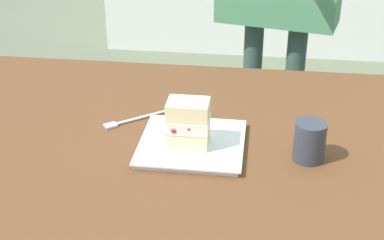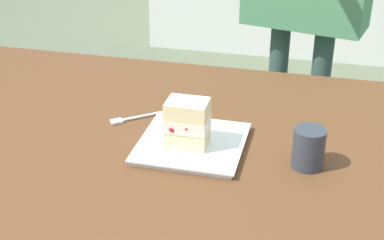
% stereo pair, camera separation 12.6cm
% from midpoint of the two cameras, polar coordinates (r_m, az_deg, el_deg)
% --- Properties ---
extents(patio_table, '(1.69, 0.97, 0.73)m').
position_cam_midpoint_polar(patio_table, '(1.37, -0.67, -4.94)').
color(patio_table, brown).
rests_on(patio_table, ground).
extents(dessert_plate, '(0.24, 0.24, 0.02)m').
position_cam_midpoint_polar(dessert_plate, '(1.29, 2.80, -2.55)').
color(dessert_plate, white).
rests_on(dessert_plate, patio_table).
extents(cake_slice, '(0.10, 0.08, 0.11)m').
position_cam_midpoint_polar(cake_slice, '(1.24, 2.40, -0.39)').
color(cake_slice, beige).
rests_on(cake_slice, dessert_plate).
extents(dessert_fork, '(0.14, 0.12, 0.01)m').
position_cam_midpoint_polar(dessert_fork, '(1.42, -3.05, 0.23)').
color(dessert_fork, silver).
rests_on(dessert_fork, patio_table).
extents(coffee_cup, '(0.07, 0.07, 0.09)m').
position_cam_midpoint_polar(coffee_cup, '(1.24, 14.79, -2.84)').
color(coffee_cup, '#333842').
rests_on(coffee_cup, patio_table).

